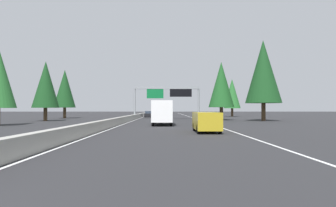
% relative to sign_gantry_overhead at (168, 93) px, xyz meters
% --- Properties ---
extents(ground_plane, '(320.00, 320.00, 0.00)m').
position_rel_sign_gantry_overhead_xyz_m(ground_plane, '(5.81, 6.04, -5.02)').
color(ground_plane, '#262628').
extents(median_barrier, '(180.00, 0.56, 0.90)m').
position_rel_sign_gantry_overhead_xyz_m(median_barrier, '(25.81, 6.34, -4.57)').
color(median_barrier, '#9E9B93').
rests_on(median_barrier, ground).
extents(shoulder_stripe_right, '(160.00, 0.16, 0.01)m').
position_rel_sign_gantry_overhead_xyz_m(shoulder_stripe_right, '(15.81, -5.48, -5.02)').
color(shoulder_stripe_right, silver).
rests_on(shoulder_stripe_right, ground).
extents(shoulder_stripe_median, '(160.00, 0.16, 0.01)m').
position_rel_sign_gantry_overhead_xyz_m(shoulder_stripe_median, '(15.81, 5.79, -5.02)').
color(shoulder_stripe_median, silver).
rests_on(shoulder_stripe_median, ground).
extents(sign_gantry_overhead, '(0.50, 12.68, 6.31)m').
position_rel_sign_gantry_overhead_xyz_m(sign_gantry_overhead, '(0.00, 0.00, 0.00)').
color(sign_gantry_overhead, gray).
rests_on(sign_gantry_overhead, ground).
extents(minivan_mid_right, '(5.00, 1.95, 1.69)m').
position_rel_sign_gantry_overhead_xyz_m(minivan_mid_right, '(-32.56, -3.10, -4.07)').
color(minivan_mid_right, '#AD931E').
rests_on(minivan_mid_right, ground).
extents(box_truck_far_left, '(8.50, 2.40, 2.95)m').
position_rel_sign_gantry_overhead_xyz_m(box_truck_far_left, '(-20.66, 0.78, -3.41)').
color(box_truck_far_left, white).
rests_on(box_truck_far_left, ground).
extents(pickup_near_right, '(5.60, 2.00, 1.86)m').
position_rel_sign_gantry_overhead_xyz_m(pickup_near_right, '(14.24, 0.60, -4.11)').
color(pickup_near_right, '#1E4793').
rests_on(pickup_near_right, ground).
extents(bus_far_center, '(11.50, 2.55, 3.10)m').
position_rel_sign_gantry_overhead_xyz_m(bus_far_center, '(68.55, 4.28, -3.31)').
color(bus_far_center, '#1E4793').
rests_on(bus_far_center, ground).
extents(sedan_mid_left, '(4.40, 1.80, 1.47)m').
position_rel_sign_gantry_overhead_xyz_m(sedan_mid_left, '(14.29, 4.46, -4.34)').
color(sedan_mid_left, black).
rests_on(sedan_mid_left, ground).
extents(conifer_right_near, '(4.56, 4.56, 10.36)m').
position_rel_sign_gantry_overhead_xyz_m(conifer_right_near, '(-4.51, -9.52, 1.27)').
color(conifer_right_near, '#4C3823').
rests_on(conifer_right_near, ground).
extents(conifer_right_mid, '(5.92, 5.92, 13.45)m').
position_rel_sign_gantry_overhead_xyz_m(conifer_right_mid, '(-8.16, -15.84, 3.16)').
color(conifer_right_mid, '#4C3823').
rests_on(conifer_right_mid, ground).
extents(conifer_right_far, '(4.29, 4.29, 9.75)m').
position_rel_sign_gantry_overhead_xyz_m(conifer_right_far, '(19.95, -16.79, 0.90)').
color(conifer_right_far, '#4C3823').
rests_on(conifer_right_far, ground).
extents(conifer_left_near, '(4.34, 4.34, 9.86)m').
position_rel_sign_gantry_overhead_xyz_m(conifer_left_near, '(-8.20, 20.18, 0.97)').
color(conifer_left_near, '#4C3823').
rests_on(conifer_left_near, ground).
extents(conifer_left_mid, '(4.55, 4.55, 10.34)m').
position_rel_sign_gantry_overhead_xyz_m(conifer_left_mid, '(6.52, 21.91, 1.26)').
color(conifer_left_mid, '#4C3823').
rests_on(conifer_left_mid, ground).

